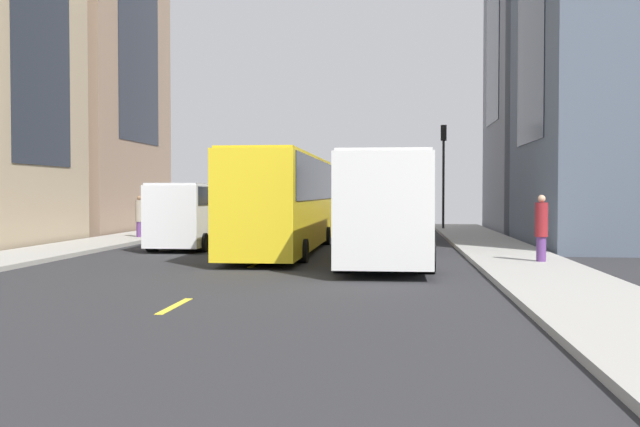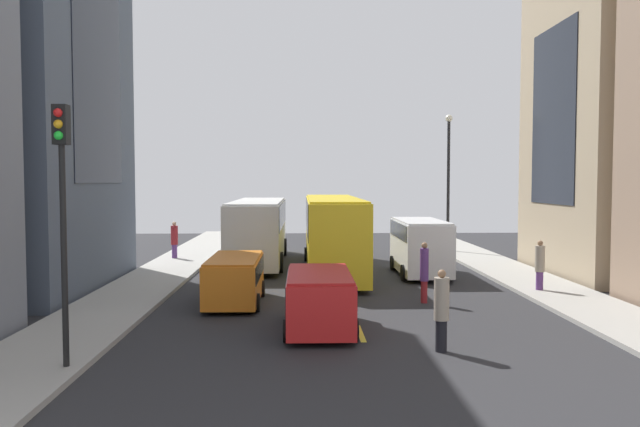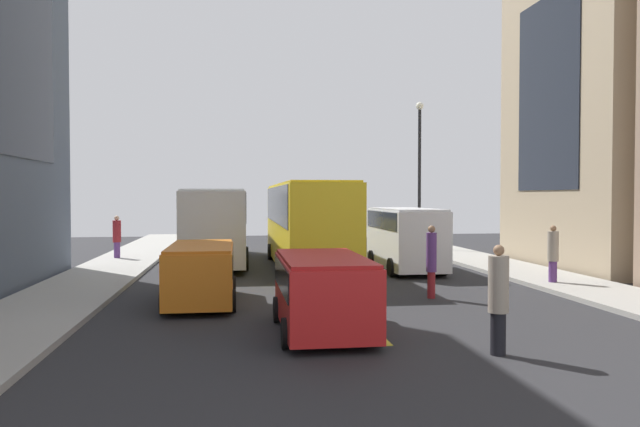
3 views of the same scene
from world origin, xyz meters
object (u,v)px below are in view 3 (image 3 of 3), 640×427
Objects in this scene: pedestrian_walking_far at (431,259)px; pedestrian_crossing_near at (498,297)px; city_bus_white at (216,219)px; pedestrian_crossing_mid at (117,236)px; car_orange_1 at (201,269)px; pedestrian_waiting_curb at (553,252)px; car_red_0 at (323,288)px; streetcar_yellow at (305,219)px; delivery_van_white at (406,234)px.

pedestrian_crossing_near is at bearing -36.88° from pedestrian_walking_far.
city_bus_white is 5.57× the size of pedestrian_crossing_mid.
pedestrian_walking_far reaches higher than car_orange_1.
pedestrian_crossing_near is at bearing 96.07° from pedestrian_crossing_mid.
pedestrian_crossing_mid is at bearing 169.41° from pedestrian_waiting_curb.
pedestrian_crossing_mid reaches higher than pedestrian_crossing_near.
car_red_0 is at bearing 91.21° from pedestrian_crossing_mid.
streetcar_yellow reaches higher than pedestrian_crossing_mid.
delivery_van_white is 2.42× the size of pedestrian_walking_far.
pedestrian_crossing_near is at bearing -98.37° from delivery_van_white.
delivery_van_white is 2.49× the size of pedestrian_crossing_near.
car_red_0 is 2.14× the size of pedestrian_waiting_curb.
streetcar_yellow is at bearing 164.13° from pedestrian_waiting_curb.
pedestrian_crossing_near is (-0.81, -6.39, -0.05)m from pedestrian_walking_far.
car_orange_1 is 2.29× the size of pedestrian_waiting_curb.
delivery_van_white is 13.04m from pedestrian_crossing_near.
streetcar_yellow is 8.37m from pedestrian_walking_far.
streetcar_yellow reaches higher than car_orange_1.
streetcar_yellow is at bearing 129.09° from pedestrian_crossing_mid.
pedestrian_crossing_near is (5.98, -6.38, 0.12)m from car_orange_1.
pedestrian_crossing_near is at bearing -102.91° from pedestrian_waiting_curb.
streetcar_yellow is at bearing 162.30° from delivery_van_white.
pedestrian_walking_far is 16.66m from pedestrian_crossing_mid.
car_orange_1 is at bearing 125.69° from car_red_0.
pedestrian_crossing_near is (2.11, -14.17, -1.00)m from streetcar_yellow.
city_bus_white is at bearing 139.91° from streetcar_yellow.
pedestrian_waiting_curb is at bearing -38.69° from city_bus_white.
city_bus_white reaches higher than car_orange_1.
pedestrian_walking_far is (2.92, -7.78, -0.95)m from streetcar_yellow.
city_bus_white reaches higher than pedestrian_walking_far.
car_orange_1 is 2.02× the size of pedestrian_walking_far.
car_red_0 is 17.86m from pedestrian_crossing_mid.
pedestrian_crossing_mid is (-12.49, 5.65, -0.31)m from delivery_van_white.
pedestrian_walking_far reaches higher than car_red_0.
car_red_0 is at bearing -54.31° from car_orange_1.
pedestrian_waiting_curb is at bearing 79.70° from pedestrian_walking_far.
pedestrian_waiting_curb is at bearing 123.63° from pedestrian_crossing_mid.
delivery_van_white is at bearing 39.57° from car_orange_1.
pedestrian_crossing_near reaches higher than pedestrian_waiting_curb.
delivery_van_white is at bearing 150.32° from pedestrian_waiting_curb.
streetcar_yellow is at bearing 170.93° from pedestrian_walking_far.
streetcar_yellow is 6.43× the size of pedestrian_crossing_mid.
pedestrian_walking_far is at bearing -99.47° from delivery_van_white.
car_red_0 reaches higher than car_orange_1.
delivery_van_white is 1.20× the size of car_orange_1.
streetcar_yellow reaches higher than delivery_van_white.
delivery_van_white is at bearing -17.70° from streetcar_yellow.
car_red_0 is 4.98m from car_orange_1.
pedestrian_walking_far reaches higher than pedestrian_crossing_mid.
car_red_0 is 2.06× the size of pedestrian_crossing_mid.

